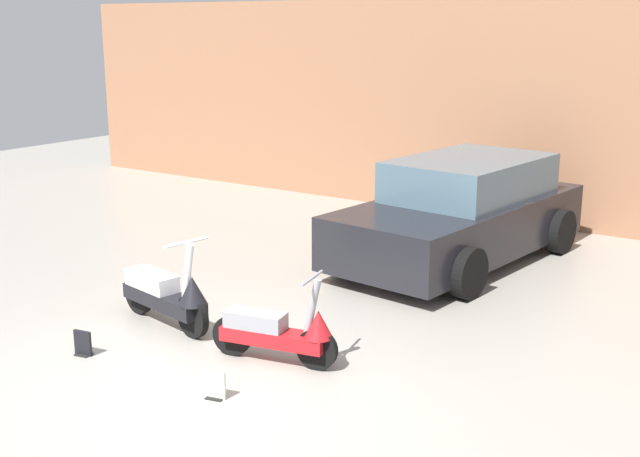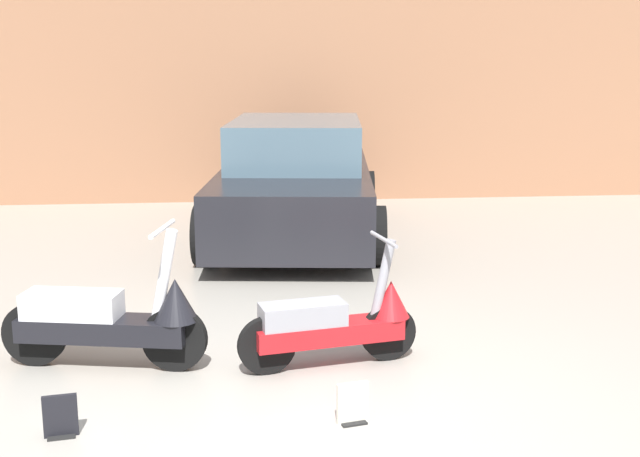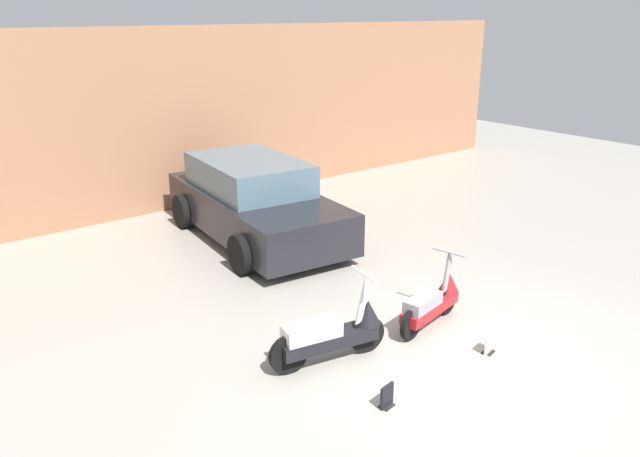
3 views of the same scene
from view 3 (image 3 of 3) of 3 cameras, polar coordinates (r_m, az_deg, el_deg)
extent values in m
plane|color=#9E998E|center=(7.90, 13.43, -11.45)|extent=(28.00, 28.00, 0.00)
cube|color=#9E6B4C|center=(13.21, -13.40, 9.58)|extent=(19.60, 0.12, 3.69)
cylinder|color=black|center=(7.74, 4.24, -9.60)|extent=(0.48, 0.17, 0.47)
cylinder|color=black|center=(7.31, -2.91, -11.44)|extent=(0.48, 0.17, 0.47)
cube|color=black|center=(7.48, 0.78, -10.13)|extent=(1.26, 0.52, 0.16)
cube|color=white|center=(7.31, -0.76, -9.34)|extent=(0.73, 0.40, 0.18)
cylinder|color=white|center=(7.50, 3.97, -6.54)|extent=(0.23, 0.12, 0.67)
cylinder|color=white|center=(7.36, 4.03, -4.21)|extent=(0.14, 0.54, 0.03)
cone|color=black|center=(7.61, 4.42, -7.64)|extent=(0.37, 0.37, 0.31)
cylinder|color=black|center=(8.81, 11.54, -6.37)|extent=(0.42, 0.16, 0.42)
cylinder|color=black|center=(8.09, 8.32, -8.64)|extent=(0.42, 0.16, 0.42)
cube|color=#B2191E|center=(8.42, 10.02, -7.14)|extent=(1.12, 0.47, 0.15)
cube|color=gray|center=(8.20, 9.39, -6.67)|extent=(0.65, 0.36, 0.16)
cylinder|color=gray|center=(8.60, 11.56, -3.97)|extent=(0.20, 0.11, 0.59)
cylinder|color=gray|center=(8.49, 11.70, -2.14)|extent=(0.13, 0.48, 0.03)
cone|color=#B2191E|center=(8.72, 11.70, -4.79)|extent=(0.33, 0.33, 0.27)
cube|color=black|center=(11.36, -5.84, 1.63)|extent=(2.23, 4.42, 0.71)
cube|color=slate|center=(11.41, -6.52, 4.99)|extent=(1.81, 2.54, 0.56)
cylinder|color=black|center=(10.78, 1.71, -0.44)|extent=(0.29, 0.67, 0.65)
cylinder|color=black|center=(9.94, -7.16, -2.35)|extent=(0.29, 0.67, 0.65)
cylinder|color=black|center=(12.94, -4.76, 2.92)|extent=(0.29, 0.67, 0.65)
cylinder|color=black|center=(12.26, -12.41, 1.57)|extent=(0.29, 0.67, 0.65)
cube|color=black|center=(6.92, 6.10, -15.82)|extent=(0.18, 0.15, 0.01)
cube|color=black|center=(6.85, 6.14, -14.97)|extent=(0.20, 0.06, 0.26)
cube|color=black|center=(8.07, 15.14, -10.85)|extent=(0.18, 0.15, 0.01)
cube|color=silver|center=(8.01, 15.21, -10.08)|extent=(0.20, 0.08, 0.26)
camera|label=1|loc=(10.32, 57.32, 6.58)|focal=45.00mm
camera|label=2|loc=(5.48, 54.12, -7.83)|focal=45.00mm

